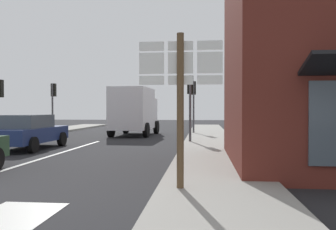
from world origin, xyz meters
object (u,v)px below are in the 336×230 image
(sedan_far, at_px, (28,131))
(traffic_light_near_right, at_px, (190,93))
(traffic_light_far_left, at_px, (53,97))
(traffic_light_far_right, at_px, (194,95))
(route_sign_post, at_px, (180,94))
(delivery_truck, at_px, (134,110))

(sedan_far, relative_size, traffic_light_near_right, 1.26)
(traffic_light_far_left, distance_m, traffic_light_far_right, 9.77)
(route_sign_post, bearing_deg, traffic_light_far_right, 90.59)
(route_sign_post, height_order, traffic_light_near_right, traffic_light_near_right)
(route_sign_post, distance_m, traffic_light_far_left, 19.21)
(route_sign_post, bearing_deg, sedan_far, 133.90)
(route_sign_post, relative_size, traffic_light_far_left, 0.91)
(sedan_far, relative_size, traffic_light_far_right, 1.17)
(sedan_far, relative_size, route_sign_post, 1.32)
(sedan_far, xyz_separation_m, delivery_truck, (2.97, 8.12, 0.89))
(delivery_truck, bearing_deg, traffic_light_far_right, 18.39)
(sedan_far, relative_size, delivery_truck, 0.83)
(route_sign_post, relative_size, traffic_light_near_right, 0.95)
(delivery_truck, xyz_separation_m, traffic_light_near_right, (3.81, -5.11, 0.84))
(delivery_truck, bearing_deg, route_sign_post, -75.45)
(sedan_far, distance_m, traffic_light_near_right, 7.62)
(delivery_truck, height_order, traffic_light_far_left, traffic_light_far_left)
(traffic_light_near_right, bearing_deg, traffic_light_far_left, 147.67)
(route_sign_post, distance_m, traffic_light_far_right, 16.63)
(traffic_light_near_right, xyz_separation_m, traffic_light_far_right, (0.00, 6.38, 0.17))
(delivery_truck, distance_m, route_sign_post, 15.86)
(traffic_light_near_right, relative_size, traffic_light_far_left, 0.96)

